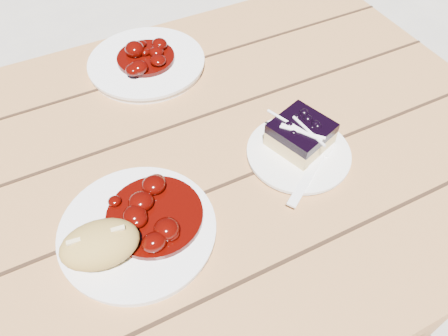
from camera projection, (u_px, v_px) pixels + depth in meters
name	position (u px, v px, depth m)	size (l,w,h in m)	color
main_plate	(138.00, 231.00, 0.64)	(0.22, 0.22, 0.02)	white
goulash_stew	(154.00, 210.00, 0.63)	(0.14, 0.14, 0.04)	#3F0502
bread_roll	(100.00, 244.00, 0.58)	(0.11, 0.07, 0.06)	#B39145
dessert_plate	(298.00, 154.00, 0.74)	(0.17, 0.17, 0.01)	white
blueberry_cake	(301.00, 134.00, 0.73)	(0.11, 0.11, 0.05)	#E6C67D
fork_dessert	(307.00, 178.00, 0.70)	(0.03, 0.16, 0.01)	white
second_plate	(147.00, 63.00, 0.89)	(0.23, 0.23, 0.02)	white
second_stew	(145.00, 52.00, 0.87)	(0.12, 0.12, 0.04)	#3F0502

